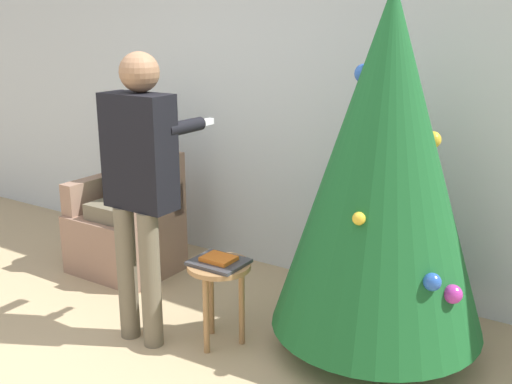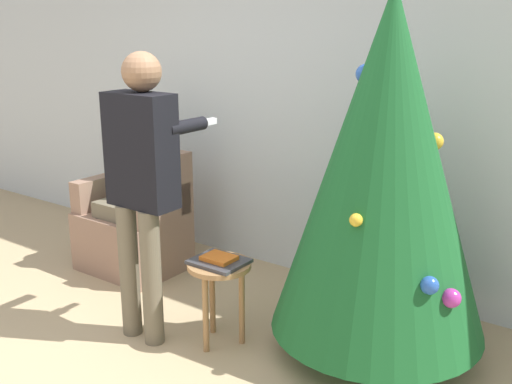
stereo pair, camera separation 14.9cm
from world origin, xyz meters
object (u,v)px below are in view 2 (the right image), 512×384
object	(u,v)px
armchair	(136,225)
person_seated	(131,181)
person_standing	(142,172)
christmas_tree	(385,166)
side_stool	(219,278)

from	to	relation	value
armchair	person_seated	distance (m)	0.36
person_seated	person_standing	xyz separation A→B (m)	(0.85, -0.68, 0.33)
armchair	person_seated	world-z (taller)	person_seated
christmas_tree	person_standing	distance (m)	1.38
armchair	side_stool	xyz separation A→B (m)	(1.28, -0.53, 0.07)
person_standing	side_stool	bearing A→B (deg)	22.54
christmas_tree	side_stool	world-z (taller)	christmas_tree
side_stool	armchair	bearing A→B (deg)	157.50
christmas_tree	side_stool	size ratio (longest dim) A/B	4.04
person_seated	side_stool	bearing A→B (deg)	-21.73
person_seated	side_stool	world-z (taller)	person_seated
christmas_tree	person_standing	world-z (taller)	christmas_tree
person_standing	christmas_tree	bearing A→B (deg)	26.64
person_seated	person_standing	world-z (taller)	person_standing
person_standing	side_stool	distance (m)	0.77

